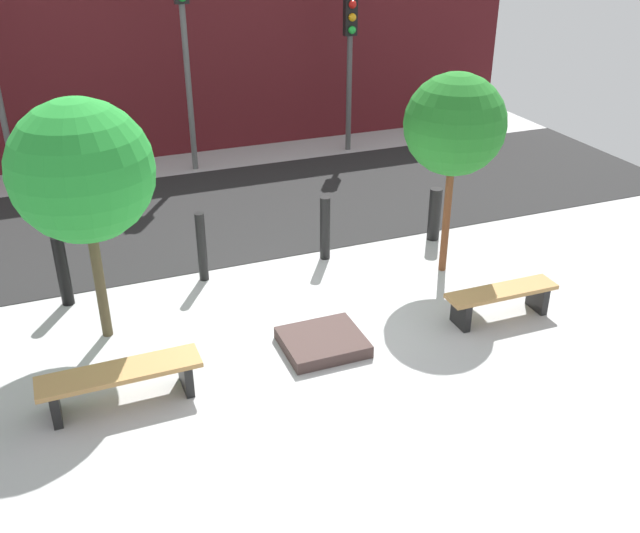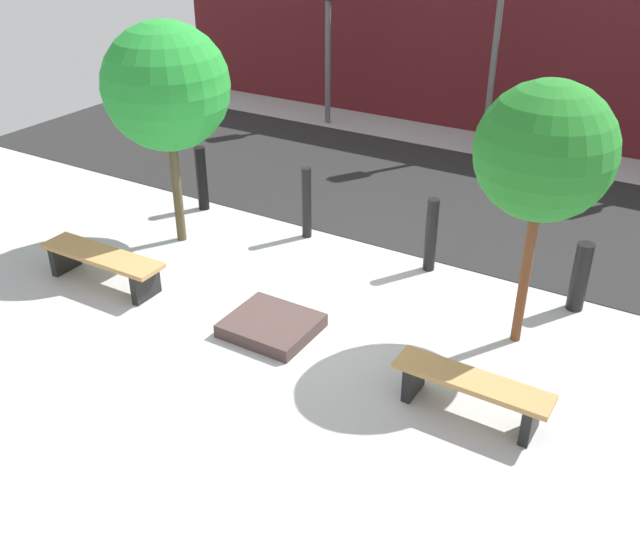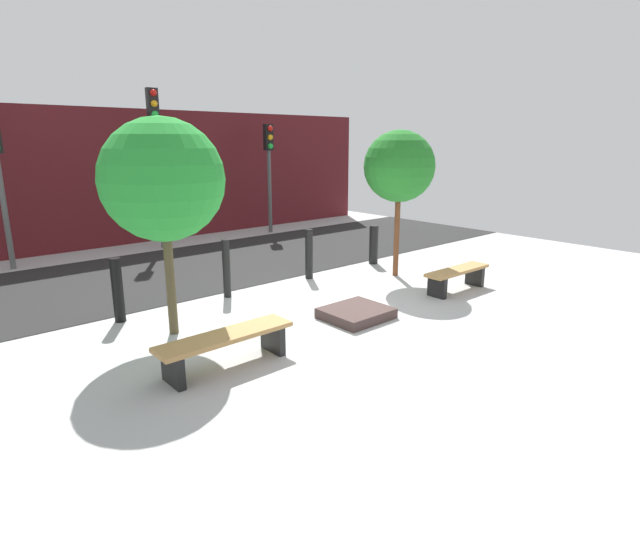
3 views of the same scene
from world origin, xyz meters
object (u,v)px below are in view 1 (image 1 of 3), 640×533
object	(u,v)px
tree_behind_left_bench	(82,172)
bollard_left	(202,247)
traffic_light_mid_east	(350,47)
bollard_far_left	(63,271)
tree_behind_right_bench	(455,125)
bollard_right	(435,214)
bench_right	(501,298)
bench_left	(121,379)
bollard_center	(325,228)
traffic_light_mid_west	(184,32)
planter_bed	(323,342)

from	to	relation	value
tree_behind_left_bench	bollard_left	world-z (taller)	tree_behind_left_bench
traffic_light_mid_east	bollard_far_left	bearing A→B (deg)	-142.69
tree_behind_right_bench	traffic_light_mid_east	bearing A→B (deg)	80.34
bollard_left	bollard_right	distance (m)	3.99
bench_right	bollard_far_left	size ratio (longest dim) A/B	1.53
bench_left	tree_behind_right_bench	world-z (taller)	tree_behind_right_bench
traffic_light_mid_east	bollard_right	bearing A→B (deg)	-96.88
bollard_center	bollard_right	world-z (taller)	bollard_center
bench_right	tree_behind_right_bench	bearing A→B (deg)	90.58
bench_left	traffic_light_mid_west	distance (m)	8.42
bench_right	tree_behind_right_bench	size ratio (longest dim) A/B	0.52
bench_right	traffic_light_mid_east	world-z (taller)	traffic_light_mid_east
tree_behind_right_bench	bollard_right	xyz separation A→B (m)	(0.43, 1.05, -1.86)
tree_behind_left_bench	bollard_left	size ratio (longest dim) A/B	2.91
bench_left	bollard_right	xyz separation A→B (m)	(5.55, 2.60, 0.13)
bollard_far_left	bollard_center	xyz separation A→B (m)	(3.99, 0.00, 0.00)
planter_bed	tree_behind_right_bench	size ratio (longest dim) A/B	0.34
planter_bed	tree_behind_left_bench	xyz separation A→B (m)	(-2.56, 1.35, 2.22)
bench_left	bench_right	size ratio (longest dim) A/B	1.14
bollard_right	traffic_light_mid_east	bearing A→B (deg)	83.12
bollard_left	traffic_light_mid_east	distance (m)	7.03
traffic_light_mid_west	bollard_left	bearing A→B (deg)	-101.23
traffic_light_mid_east	tree_behind_right_bench	bearing A→B (deg)	-99.66
tree_behind_left_bench	tree_behind_right_bench	bearing A→B (deg)	0.00
bollard_far_left	tree_behind_left_bench	bearing A→B (deg)	-67.84
tree_behind_left_bench	bench_right	bearing A→B (deg)	-16.83
bench_right	tree_behind_right_bench	xyz separation A→B (m)	(0.00, 1.55, 2.00)
tree_behind_left_bench	bollard_right	xyz separation A→B (m)	(5.55, 1.05, -1.84)
bollard_left	bollard_right	size ratio (longest dim) A/B	1.20
bench_left	bollard_left	distance (m)	3.04
tree_behind_right_bench	traffic_light_mid_west	xyz separation A→B (m)	(-2.56, 6.07, 0.52)
bollard_left	traffic_light_mid_east	xyz separation A→B (m)	(4.59, 5.02, 1.77)
bench_right	traffic_light_mid_west	size ratio (longest dim) A/B	0.39
bollard_far_left	bollard_right	distance (m)	5.98
tree_behind_right_bench	bollard_center	bearing A→B (deg)	146.09
tree_behind_left_bench	bollard_left	bearing A→B (deg)	33.91
tree_behind_right_bench	tree_behind_left_bench	bearing A→B (deg)	-180.00
bench_left	bollard_center	size ratio (longest dim) A/B	1.74
bench_right	traffic_light_mid_west	distance (m)	8.42
bollard_right	bollard_left	bearing A→B (deg)	180.00
planter_bed	traffic_light_mid_east	size ratio (longest dim) A/B	0.31
tree_behind_left_bench	bollard_center	bearing A→B (deg)	16.47
tree_behind_left_bench	bollard_far_left	size ratio (longest dim) A/B	3.02
planter_bed	traffic_light_mid_west	xyz separation A→B (m)	(0.00, 7.42, 2.76)
bollard_center	planter_bed	bearing A→B (deg)	-112.54
bollard_far_left	traffic_light_mid_east	world-z (taller)	traffic_light_mid_east
bench_right	traffic_light_mid_east	distance (m)	7.94
tree_behind_left_bench	traffic_light_mid_west	bearing A→B (deg)	67.13
tree_behind_right_bench	bollard_far_left	distance (m)	5.93
planter_bed	bollard_right	distance (m)	3.85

